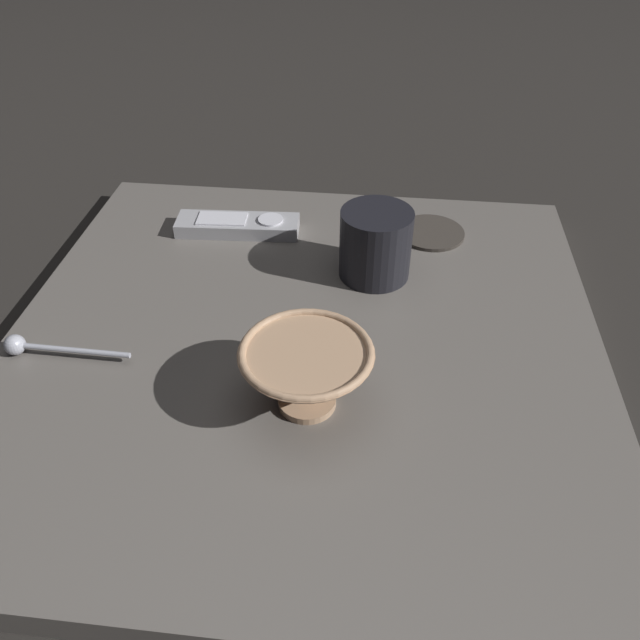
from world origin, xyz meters
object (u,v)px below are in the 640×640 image
object	(u,v)px
cereal_bowl	(307,374)
teaspoon	(31,346)
coffee_mug	(375,244)
tv_remote_near	(238,225)
drink_coaster	(431,233)

from	to	relation	value
cereal_bowl	teaspoon	distance (m)	0.31
coffee_mug	tv_remote_near	distance (m)	0.21
coffee_mug	drink_coaster	bearing A→B (deg)	54.35
coffee_mug	drink_coaster	xyz separation A→B (m)	(0.07, 0.10, -0.04)
coffee_mug	teaspoon	world-z (taller)	coffee_mug
teaspoon	tv_remote_near	bearing A→B (deg)	58.52
teaspoon	tv_remote_near	size ratio (longest dim) A/B	0.83
cereal_bowl	teaspoon	xyz separation A→B (m)	(-0.30, 0.04, -0.03)
coffee_mug	cereal_bowl	bearing A→B (deg)	-103.43
drink_coaster	coffee_mug	bearing A→B (deg)	-125.65
teaspoon	drink_coaster	world-z (taller)	teaspoon
tv_remote_near	teaspoon	bearing A→B (deg)	-121.48
coffee_mug	drink_coaster	distance (m)	0.13
coffee_mug	tv_remote_near	world-z (taller)	coffee_mug
drink_coaster	tv_remote_near	bearing A→B (deg)	-175.08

